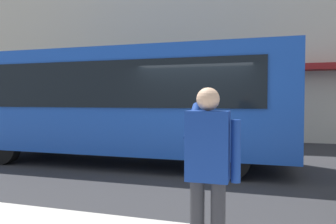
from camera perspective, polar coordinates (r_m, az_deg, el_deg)
name	(u,v)px	position (r m, az deg, el deg)	size (l,w,h in m)	color
ground_plane	(199,173)	(7.79, 5.45, -10.68)	(60.00, 60.00, 0.00)	#2B2B2D
building_facade_far	(229,2)	(14.94, 10.87, 18.70)	(28.00, 1.55, 12.00)	beige
red_bus	(121,102)	(8.88, -8.37, 1.84)	(9.05, 2.54, 3.08)	#1947AD
pedestrian_photographer	(208,162)	(3.09, 7.18, -8.87)	(0.53, 0.52, 1.70)	#2D2D33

